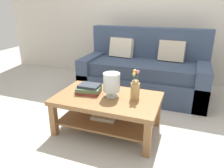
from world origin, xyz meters
name	(u,v)px	position (x,y,z in m)	size (l,w,h in m)	color
ground_plane	(124,114)	(0.00, 0.00, 0.00)	(10.00, 10.00, 0.00)	#B7B2A8
back_wall	(152,8)	(0.00, 1.65, 1.35)	(6.40, 0.12, 2.70)	beige
couch	(144,72)	(0.08, 0.82, 0.36)	(1.97, 0.90, 1.06)	#384760
coffee_table	(107,106)	(-0.07, -0.45, 0.32)	(1.18, 0.72, 0.43)	olive
book_stack_main	(89,89)	(-0.31, -0.42, 0.48)	(0.30, 0.25, 0.10)	#993833
glass_hurricane_vase	(112,83)	(-0.02, -0.43, 0.60)	(0.19, 0.19, 0.28)	silver
flower_pitcher	(135,89)	(0.24, -0.40, 0.55)	(0.10, 0.10, 0.34)	tan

